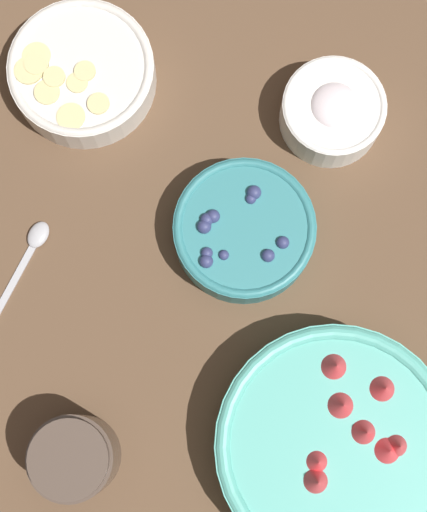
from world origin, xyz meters
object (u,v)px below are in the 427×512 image
(bowl_bananas, at_px, (82,73))
(bowl_strawberries, at_px, (334,445))
(bowl_cream, at_px, (333,111))
(bowl_blueberries, at_px, (244,231))
(jar_chocolate, at_px, (75,457))

(bowl_bananas, bearing_deg, bowl_strawberries, 33.14)
(bowl_bananas, xyz_separation_m, bowl_cream, (0.05, 0.28, 0.00))
(bowl_blueberries, bearing_deg, bowl_cream, 143.30)
(bowl_strawberries, bearing_deg, bowl_bananas, -146.86)
(bowl_strawberries, relative_size, bowl_blueberries, 1.60)
(bowl_blueberries, xyz_separation_m, jar_chocolate, (0.24, -0.18, 0.01))
(bowl_blueberries, height_order, jar_chocolate, jar_chocolate)
(bowl_cream, bearing_deg, bowl_bananas, -99.86)
(bowl_strawberries, bearing_deg, jar_chocolate, -87.87)
(bowl_strawberries, height_order, bowl_blueberries, bowl_strawberries)
(bowl_strawberries, relative_size, jar_chocolate, 2.84)
(bowl_blueberries, height_order, bowl_bananas, bowl_blueberries)
(bowl_blueberries, distance_m, bowl_cream, 0.17)
(jar_chocolate, bearing_deg, bowl_bananas, -179.60)
(jar_chocolate, bearing_deg, bowl_cream, 143.35)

